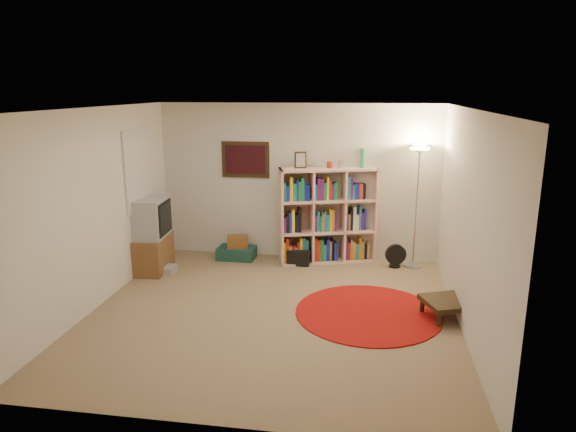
% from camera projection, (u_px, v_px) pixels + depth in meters
% --- Properties ---
extents(room, '(4.54, 4.54, 2.54)m').
position_uv_depth(room, '(268.00, 214.00, 6.16)').
color(room, '#886E4F').
rests_on(room, ground).
extents(bookshelf, '(1.58, 0.85, 1.82)m').
position_uv_depth(bookshelf, '(326.00, 217.00, 8.16)').
color(bookshelf, '#FFC2AA').
rests_on(bookshelf, ground).
extents(floor_lamp, '(0.47, 0.47, 1.91)m').
position_uv_depth(floor_lamp, '(419.00, 166.00, 7.68)').
color(floor_lamp, silver).
rests_on(floor_lamp, ground).
extents(floor_fan, '(0.33, 0.21, 0.37)m').
position_uv_depth(floor_fan, '(396.00, 256.00, 7.98)').
color(floor_fan, black).
rests_on(floor_fan, ground).
extents(tv_stand, '(0.60, 0.81, 1.13)m').
position_uv_depth(tv_stand, '(149.00, 236.00, 7.77)').
color(tv_stand, brown).
rests_on(tv_stand, ground).
extents(dvd_box, '(0.32, 0.26, 0.10)m').
position_uv_depth(dvd_box, '(165.00, 269.00, 7.79)').
color(dvd_box, '#A6A7AB').
rests_on(dvd_box, ground).
extents(suitcase, '(0.61, 0.40, 0.19)m').
position_uv_depth(suitcase, '(237.00, 253.00, 8.41)').
color(suitcase, '#163D36').
rests_on(suitcase, ground).
extents(wicker_basket, '(0.38, 0.30, 0.19)m').
position_uv_depth(wicker_basket, '(238.00, 242.00, 8.37)').
color(wicker_basket, brown).
rests_on(wicker_basket, suitcase).
extents(duffel_bag, '(0.36, 0.30, 0.24)m').
position_uv_depth(duffel_bag, '(299.00, 256.00, 8.15)').
color(duffel_bag, black).
rests_on(duffel_bag, ground).
extents(paper_towel, '(0.16, 0.16, 0.27)m').
position_uv_depth(paper_towel, '(317.00, 249.00, 8.46)').
color(paper_towel, white).
rests_on(paper_towel, ground).
extents(red_rug, '(1.80, 1.80, 0.02)m').
position_uv_depth(red_rug, '(368.00, 313.00, 6.38)').
color(red_rug, maroon).
rests_on(red_rug, ground).
extents(side_table, '(0.68, 0.68, 0.24)m').
position_uv_depth(side_table, '(447.00, 303.00, 6.20)').
color(side_table, black).
rests_on(side_table, ground).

